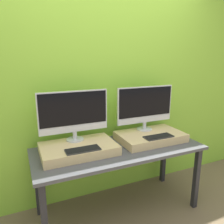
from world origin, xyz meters
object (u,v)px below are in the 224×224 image
(monitor_left, at_px, (74,113))
(monitor_right, at_px, (145,106))
(keyboard_left, at_px, (83,150))
(keyboard_right, at_px, (159,137))

(monitor_left, height_order, monitor_right, same)
(keyboard_left, bearing_deg, monitor_left, 90.00)
(monitor_left, xyz_separation_m, keyboard_right, (0.79, -0.27, -0.26))
(monitor_left, distance_m, keyboard_right, 0.88)
(monitor_left, height_order, keyboard_left, monitor_left)
(monitor_left, bearing_deg, keyboard_right, -18.66)
(keyboard_left, bearing_deg, keyboard_right, 0.00)
(monitor_right, height_order, keyboard_right, monitor_right)
(keyboard_left, xyz_separation_m, keyboard_right, (0.79, 0.00, 0.00))
(keyboard_right, bearing_deg, monitor_right, 90.00)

